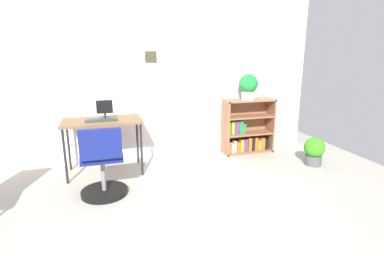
% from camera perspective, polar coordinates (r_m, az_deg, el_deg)
% --- Properties ---
extents(ground_plane, '(6.24, 6.24, 0.00)m').
position_cam_1_polar(ground_plane, '(2.88, -1.24, -19.21)').
color(ground_plane, '#9B998D').
extents(wall_back, '(5.20, 0.12, 2.50)m').
position_cam_1_polar(wall_back, '(4.52, -8.63, 9.91)').
color(wall_back, silver).
rests_on(wall_back, ground_plane).
extents(desk, '(1.00, 0.54, 0.72)m').
position_cam_1_polar(desk, '(4.09, -16.37, 0.61)').
color(desk, brown).
rests_on(desk, ground_plane).
extents(monitor, '(0.20, 0.15, 0.25)m').
position_cam_1_polar(monitor, '(4.10, -16.00, 3.25)').
color(monitor, '#262628').
rests_on(monitor, desk).
extents(keyboard, '(0.39, 0.13, 0.02)m').
position_cam_1_polar(keyboard, '(4.01, -16.57, 1.39)').
color(keyboard, '#203632').
rests_on(keyboard, desk).
extents(office_chair, '(0.52, 0.55, 0.83)m').
position_cam_1_polar(office_chair, '(3.50, -16.37, -6.85)').
color(office_chair, black).
rests_on(office_chair, ground_plane).
extents(bookshelf_low, '(0.80, 0.30, 0.85)m').
position_cam_1_polar(bookshelf_low, '(4.93, 10.07, -0.18)').
color(bookshelf_low, brown).
rests_on(bookshelf_low, ground_plane).
extents(potted_plant_on_shelf, '(0.29, 0.29, 0.39)m').
position_cam_1_polar(potted_plant_on_shelf, '(4.76, 10.50, 7.73)').
color(potted_plant_on_shelf, '#B7B2A8').
rests_on(potted_plant_on_shelf, bookshelf_low).
extents(potted_plant_floor, '(0.28, 0.28, 0.40)m').
position_cam_1_polar(potted_plant_floor, '(4.65, 21.85, -3.93)').
color(potted_plant_floor, '#474C51').
rests_on(potted_plant_floor, ground_plane).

